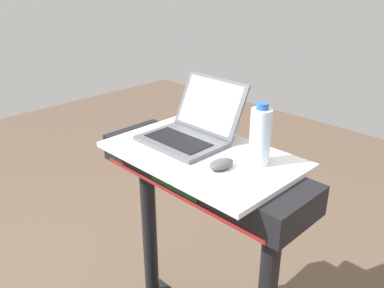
% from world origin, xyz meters
% --- Properties ---
extents(desk_board, '(0.72, 0.45, 0.02)m').
position_xyz_m(desk_board, '(0.00, 0.70, 1.06)').
color(desk_board, white).
rests_on(desk_board, treadmill_base).
extents(laptop, '(0.32, 0.33, 0.23)m').
position_xyz_m(laptop, '(-0.12, 0.76, 1.12)').
color(laptop, '#515459').
rests_on(laptop, desk_board).
extents(computer_mouse, '(0.07, 0.11, 0.03)m').
position_xyz_m(computer_mouse, '(0.14, 0.65, 1.09)').
color(computer_mouse, '#4C4C51').
rests_on(computer_mouse, desk_board).
extents(water_bottle, '(0.08, 0.08, 0.22)m').
position_xyz_m(water_bottle, '(0.21, 0.78, 1.18)').
color(water_bottle, silver).
rests_on(water_bottle, desk_board).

